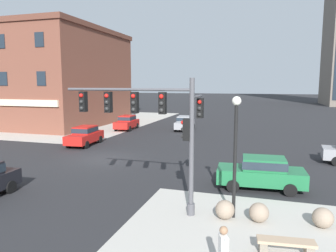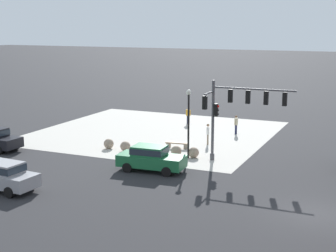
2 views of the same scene
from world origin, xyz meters
TOP-DOWN VIEW (x-y plane):
  - ground_plane at (0.00, 0.00)m, footprint 320.00×320.00m
  - sidewalk_corner_slab at (16.00, -14.50)m, footprint 20.00×19.00m
  - traffic_signal_main at (6.80, -7.63)m, footprint 5.84×2.09m
  - bollard_sphere_curb_a at (9.68, -7.78)m, footprint 0.78×0.78m
  - bollard_sphere_curb_b at (11.00, -7.67)m, footprint 0.78×0.78m
  - bollard_sphere_curb_c at (13.33, -7.47)m, footprint 0.78×0.78m
  - bollard_sphere_curb_d at (15.09, -7.42)m, footprint 0.78×0.78m
  - bollard_sphere_curb_e at (16.67, -7.65)m, footprint 0.78×0.78m
  - bench_near_signal at (11.88, -9.91)m, footprint 1.84×0.67m
  - pedestrian_near_bench at (9.19, -16.74)m, footprint 0.24×0.55m
  - pedestrian_at_curb at (10.14, -12.07)m, footprint 0.31×0.52m
  - pedestrian_walking_east at (14.74, -19.36)m, footprint 0.53×0.28m
  - street_lamp_corner_near at (10.00, -7.53)m, footprint 0.36×0.36m
  - car_main_northbound_near at (11.04, -3.52)m, footprint 4.50×2.10m
  - car_main_southbound_far at (17.17, 3.51)m, footprint 4.50×2.10m

SIDE VIEW (x-z plane):
  - ground_plane at x=0.00m, z-range 0.00..0.00m
  - sidewalk_corner_slab at x=16.00m, z-range -0.01..0.01m
  - bench_near_signal at x=11.88m, z-range 0.08..0.57m
  - bollard_sphere_curb_a at x=9.68m, z-range 0.00..0.78m
  - bollard_sphere_curb_b at x=11.00m, z-range 0.00..0.78m
  - bollard_sphere_curb_c at x=13.33m, z-range 0.00..0.78m
  - bollard_sphere_curb_d at x=15.09m, z-range 0.00..0.78m
  - bollard_sphere_curb_e at x=16.67m, z-range 0.00..0.78m
  - car_main_northbound_near at x=11.04m, z-range 0.08..1.76m
  - car_main_southbound_far at x=17.17m, z-range 0.08..1.76m
  - pedestrian_walking_east at x=14.74m, z-range 0.11..1.73m
  - pedestrian_near_bench at x=9.19m, z-range 0.12..1.80m
  - pedestrian_at_curb at x=10.14m, z-range 0.12..1.81m
  - street_lamp_corner_near at x=10.00m, z-range 0.67..5.62m
  - traffic_signal_main at x=6.80m, z-range 1.04..6.71m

